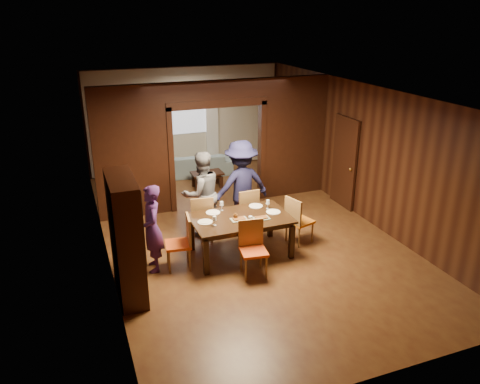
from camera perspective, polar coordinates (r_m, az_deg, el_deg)
name	(u,v)px	position (r m, az deg, el deg)	size (l,w,h in m)	color
floor	(243,231)	(9.82, 0.31, -4.76)	(9.00, 9.00, 0.00)	#4C2615
ceiling	(243,91)	(8.94, 0.35, 12.18)	(5.50, 9.00, 0.02)	silver
room_walls	(214,139)	(10.97, -3.23, 6.43)	(5.52, 9.01, 2.90)	black
person_purple	(152,229)	(8.25, -10.67, -4.42)	(0.57, 0.38, 1.57)	#3F1D56
person_grey	(202,194)	(9.41, -4.70, -0.22)	(0.85, 0.66, 1.75)	slate
person_navy	(241,186)	(9.61, 0.13, 0.80)	(1.23, 0.70, 1.90)	#171638
sofa	(195,164)	(13.14, -5.49, 3.39)	(2.02, 0.79, 0.59)	#7E9AA5
serving_bowl	(246,213)	(8.69, 0.80, -2.61)	(0.28, 0.28, 0.07)	black
dining_table	(241,236)	(8.78, 0.08, -5.34)	(1.81, 1.12, 0.76)	black
coffee_table	(207,180)	(12.19, -4.01, 1.51)	(0.80, 0.50, 0.40)	black
chair_left	(178,243)	(8.37, -7.58, -6.15)	(0.44, 0.44, 0.97)	#DC4D14
chair_right	(300,220)	(9.25, 7.31, -3.35)	(0.44, 0.44, 0.97)	orange
chair_far_l	(202,217)	(9.31, -4.71, -3.09)	(0.44, 0.44, 0.97)	red
chair_far_r	(245,210)	(9.62, 0.65, -2.16)	(0.44, 0.44, 0.97)	red
chair_near	(254,250)	(8.07, 1.66, -7.06)	(0.44, 0.44, 0.97)	#CD4113
hutch	(126,238)	(7.53, -13.74, -5.48)	(0.40, 1.20, 2.00)	black
door_right	(344,162)	(11.02, 12.61, 3.54)	(0.06, 0.90, 2.10)	black
window_far	(186,110)	(13.33, -6.64, 9.84)	(1.20, 0.03, 1.30)	silver
curtain_left	(160,129)	(13.23, -9.68, 7.60)	(0.35, 0.06, 2.40)	white
curtain_right	(212,124)	(13.58, -3.42, 8.22)	(0.35, 0.06, 2.40)	white
plate_left	(205,222)	(8.43, -4.28, -3.67)	(0.27, 0.27, 0.01)	silver
plate_far_l	(213,212)	(8.81, -3.30, -2.51)	(0.27, 0.27, 0.01)	white
plate_far_r	(256,206)	(9.09, 1.94, -1.71)	(0.27, 0.27, 0.01)	silver
plate_right	(273,212)	(8.84, 4.08, -2.43)	(0.27, 0.27, 0.01)	white
plate_near	(249,224)	(8.34, 1.06, -3.89)	(0.27, 0.27, 0.01)	white
platter_a	(239,219)	(8.49, -0.12, -3.32)	(0.30, 0.20, 0.04)	gray
platter_b	(261,218)	(8.55, 2.62, -3.18)	(0.30, 0.20, 0.04)	slate
wineglass_left	(215,221)	(8.27, -3.11, -3.53)	(0.08, 0.08, 0.18)	white
wineglass_far	(222,206)	(8.87, -2.26, -1.72)	(0.08, 0.08, 0.18)	white
wineglass_right	(268,204)	(8.95, 3.41, -1.51)	(0.08, 0.08, 0.18)	white
tumbler	(250,220)	(8.34, 1.29, -3.41)	(0.07, 0.07, 0.14)	silver
condiment_jar	(236,216)	(8.52, -0.55, -2.97)	(0.08, 0.08, 0.11)	#533013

